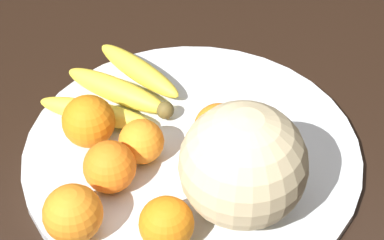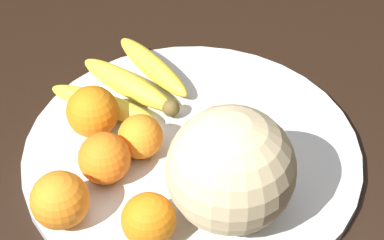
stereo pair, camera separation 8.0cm
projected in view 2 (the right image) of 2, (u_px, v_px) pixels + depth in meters
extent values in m
cube|color=black|center=(212.00, 186.00, 0.84)|extent=(1.63, 1.12, 0.04)
cylinder|color=silver|center=(192.00, 151.00, 0.84)|extent=(0.44, 0.44, 0.01)
torus|color=#47382D|center=(192.00, 151.00, 0.84)|extent=(0.44, 0.44, 0.01)
sphere|color=beige|center=(231.00, 170.00, 0.71)|extent=(0.15, 0.15, 0.15)
sphere|color=brown|center=(171.00, 108.00, 0.87)|extent=(0.02, 0.02, 0.02)
ellipsoid|color=yellow|center=(153.00, 66.00, 0.93)|extent=(0.13, 0.14, 0.03)
ellipsoid|color=yellow|center=(127.00, 84.00, 0.91)|extent=(0.16, 0.12, 0.03)
ellipsoid|color=yellow|center=(102.00, 104.00, 0.87)|extent=(0.16, 0.09, 0.03)
sphere|color=orange|center=(60.00, 200.00, 0.73)|extent=(0.07, 0.07, 0.07)
sphere|color=orange|center=(140.00, 137.00, 0.81)|extent=(0.06, 0.06, 0.06)
sphere|color=orange|center=(149.00, 220.00, 0.71)|extent=(0.06, 0.06, 0.06)
sphere|color=orange|center=(104.00, 158.00, 0.78)|extent=(0.06, 0.06, 0.06)
sphere|color=orange|center=(219.00, 131.00, 0.82)|extent=(0.06, 0.06, 0.06)
sphere|color=orange|center=(93.00, 112.00, 0.84)|extent=(0.07, 0.07, 0.07)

